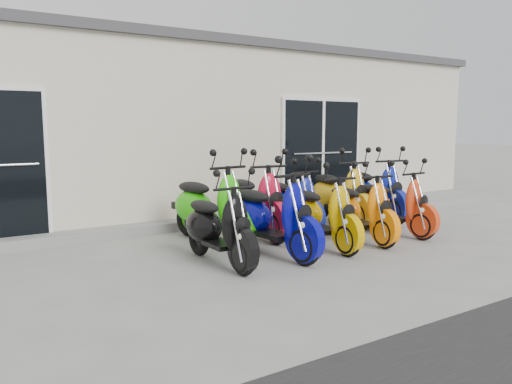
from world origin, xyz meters
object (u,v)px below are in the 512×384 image
Objects in this scene: scooter_back_blue at (291,193)px; scooter_back_extra at (374,183)px; scooter_front_blue at (271,205)px; scooter_front_orange_a at (321,204)px; scooter_front_black at (218,216)px; scooter_front_orange_b at (360,200)px; scooter_back_green at (210,195)px; scooter_back_yellow at (339,186)px; scooter_front_red at (392,196)px; scooter_back_red at (254,192)px.

scooter_back_blue is 0.89× the size of scooter_back_extra.
scooter_front_blue is 0.88m from scooter_front_orange_a.
scooter_front_orange_b is (2.45, 0.02, 0.00)m from scooter_front_black.
scooter_back_extra is (3.44, 0.03, -0.02)m from scooter_back_green.
scooter_back_yellow is (1.37, 1.15, 0.06)m from scooter_front_orange_a.
scooter_back_yellow reaches higher than scooter_front_red.
scooter_front_red is at bearing -71.47° from scooter_back_yellow.
scooter_front_red is at bearing -29.00° from scooter_back_green.
scooter_front_blue is 3.30m from scooter_back_extra.
scooter_back_green reaches higher than scooter_back_yellow.
scooter_back_green is (-2.00, 1.09, 0.09)m from scooter_front_orange_b.
scooter_back_extra is (2.64, 0.02, -0.01)m from scooter_back_red.
scooter_back_blue is 0.99m from scooter_back_yellow.
scooter_back_red is (-1.20, 1.11, 0.08)m from scooter_front_orange_b.
scooter_front_orange_b is 1.29m from scooter_back_blue.
scooter_back_yellow is at bearing 19.23° from scooter_front_black.
scooter_back_green is 3.44m from scooter_back_extra.
scooter_front_red is at bearing 6.11° from scooter_front_orange_a.
scooter_front_orange_a is 1.65m from scooter_back_green.
scooter_front_red reaches higher than scooter_back_blue.
scooter_back_yellow reaches higher than scooter_front_orange_a.
scooter_front_orange_b is at bearing -72.39° from scooter_back_blue.
scooter_front_red is 0.87× the size of scooter_back_green.
scooter_front_orange_a reaches higher than scooter_front_orange_b.
scooter_back_yellow reaches higher than scooter_front_black.
scooter_front_orange_b is 1.01× the size of scooter_front_red.
scooter_back_blue is (2.06, 1.25, -0.01)m from scooter_front_black.
scooter_front_orange_a is at bearing -7.66° from scooter_front_blue.
scooter_back_red reaches higher than scooter_front_blue.
scooter_front_orange_b is 1.01× the size of scooter_back_blue.
scooter_front_orange_b is 0.90× the size of scooter_back_yellow.
scooter_front_orange_a is (1.67, -0.01, 0.01)m from scooter_front_black.
scooter_front_blue is 1.12× the size of scooter_back_blue.
scooter_front_blue is 1.00× the size of scooter_back_yellow.
scooter_front_blue is 1.77m from scooter_back_blue.
scooter_front_blue is at bearing -81.70° from scooter_back_green.
scooter_back_extra is at bearing 43.70° from scooter_front_orange_b.
scooter_front_orange_b is at bearing -39.58° from scooter_back_red.
scooter_back_red reaches higher than scooter_back_blue.
scooter_back_green reaches higher than scooter_front_red.
scooter_back_extra reaches higher than scooter_front_red.
scooter_back_green reaches higher than scooter_front_black.
scooter_back_yellow is at bearing 95.73° from scooter_front_red.
scooter_front_orange_b is 2.28m from scooter_back_green.
scooter_front_orange_a is (0.87, -0.01, -0.06)m from scooter_front_blue.
scooter_back_green is at bearing 139.92° from scooter_front_orange_a.
scooter_front_blue reaches higher than scooter_front_black.
scooter_back_red reaches higher than scooter_front_orange_b.
scooter_front_black is 1.21m from scooter_back_green.
scooter_back_green is at bearing -171.54° from scooter_back_yellow.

